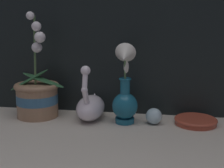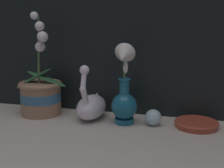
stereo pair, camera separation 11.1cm
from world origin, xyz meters
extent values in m
plane|color=#BCB2A3|center=(0.00, 0.00, 0.00)|extent=(2.80, 2.80, 0.00)
cylinder|color=#9E7556|center=(-0.30, 0.11, 0.06)|extent=(0.15, 0.15, 0.13)
cylinder|color=#386689|center=(-0.30, 0.11, 0.07)|extent=(0.16, 0.16, 0.04)
torus|color=#9E7556|center=(-0.30, 0.11, 0.12)|extent=(0.17, 0.17, 0.02)
cylinder|color=#4C6B3D|center=(-0.30, 0.11, 0.25)|extent=(0.01, 0.03, 0.25)
ellipsoid|color=#2D6038|center=(-0.27, 0.11, 0.14)|extent=(0.16, 0.04, 0.06)
ellipsoid|color=#2D6038|center=(-0.32, 0.11, 0.14)|extent=(0.15, 0.07, 0.09)
sphere|color=white|center=(-0.31, 0.11, 0.38)|extent=(0.03, 0.03, 0.03)
sphere|color=white|center=(-0.28, 0.10, 0.34)|extent=(0.04, 0.04, 0.04)
sphere|color=white|center=(-0.26, 0.09, 0.30)|extent=(0.04, 0.04, 0.04)
sphere|color=white|center=(-0.28, 0.10, 0.26)|extent=(0.04, 0.04, 0.04)
ellipsoid|color=white|center=(-0.09, 0.11, 0.04)|extent=(0.10, 0.17, 0.09)
cone|color=white|center=(-0.09, 0.17, 0.06)|extent=(0.05, 0.06, 0.06)
cylinder|color=white|center=(-0.09, 0.04, 0.10)|extent=(0.02, 0.05, 0.07)
sphere|color=white|center=(-0.09, 0.02, 0.13)|extent=(0.02, 0.02, 0.02)
cylinder|color=white|center=(-0.09, 0.03, 0.16)|extent=(0.02, 0.04, 0.07)
sphere|color=white|center=(-0.09, 0.04, 0.19)|extent=(0.03, 0.03, 0.03)
cylinder|color=#195B75|center=(0.04, 0.09, 0.01)|extent=(0.07, 0.07, 0.02)
ellipsoid|color=#195B75|center=(0.04, 0.09, 0.06)|extent=(0.09, 0.09, 0.10)
cylinder|color=#195B75|center=(0.04, 0.09, 0.13)|extent=(0.03, 0.03, 0.05)
torus|color=#195B75|center=(0.04, 0.09, 0.16)|extent=(0.04, 0.04, 0.01)
cylinder|color=#567A47|center=(0.04, 0.08, 0.19)|extent=(0.01, 0.02, 0.07)
cone|color=white|center=(0.04, 0.07, 0.24)|extent=(0.07, 0.08, 0.09)
ellipsoid|color=white|center=(0.05, 0.09, 0.20)|extent=(0.02, 0.02, 0.04)
sphere|color=silver|center=(0.15, 0.09, 0.03)|extent=(0.06, 0.06, 0.06)
cylinder|color=#A8422D|center=(0.29, 0.11, 0.01)|extent=(0.14, 0.14, 0.02)
torus|color=#A8422D|center=(0.29, 0.11, 0.02)|extent=(0.15, 0.15, 0.01)
camera|label=1|loc=(0.17, -0.97, 0.37)|focal=50.00mm
camera|label=2|loc=(0.28, -0.95, 0.37)|focal=50.00mm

